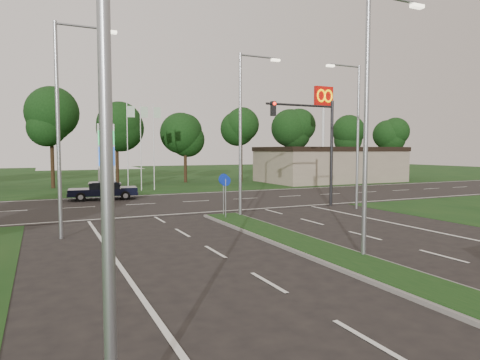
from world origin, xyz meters
name	(u,v)px	position (x,y,z in m)	size (l,w,h in m)	color
verge_far	(114,177)	(0.00, 55.00, 0.00)	(160.00, 50.00, 0.02)	black
cross_road	(183,202)	(0.00, 24.00, 0.00)	(160.00, 12.00, 0.02)	black
median_kerb	(389,275)	(0.00, 4.00, 0.06)	(2.00, 26.00, 0.12)	slate
commercial_building	(330,165)	(22.00, 36.00, 2.00)	(16.00, 9.00, 4.00)	gray
streetlight_median_near	(371,110)	(1.00, 6.00, 5.08)	(2.53, 0.22, 9.00)	gray
streetlight_median_far	(244,126)	(1.00, 16.00, 5.08)	(2.53, 0.22, 9.00)	gray
streetlight_left_near	(121,38)	(-8.30, 0.00, 5.08)	(2.53, 0.22, 9.00)	gray
streetlight_left_far	(63,118)	(-8.30, 14.00, 5.08)	(2.53, 0.22, 9.00)	gray
streetlight_right_far	(355,129)	(8.80, 16.00, 5.08)	(2.53, 0.22, 9.00)	gray
traffic_signal	(316,136)	(7.19, 18.00, 4.65)	(5.10, 0.42, 7.00)	black
median_signs	(224,187)	(0.00, 16.40, 1.71)	(1.16, 1.76, 2.38)	gray
gas_pylon	(109,156)	(-3.79, 33.05, 3.20)	(5.80, 1.26, 8.00)	silver
mcdonalds_sign	(324,110)	(18.00, 31.97, 7.99)	(2.20, 0.47, 10.40)	silver
treeline_far	(137,120)	(0.10, 39.93, 6.83)	(6.00, 6.00, 9.90)	black
navy_sedan	(103,190)	(-4.95, 28.00, 0.72)	(5.08, 2.52, 1.35)	black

